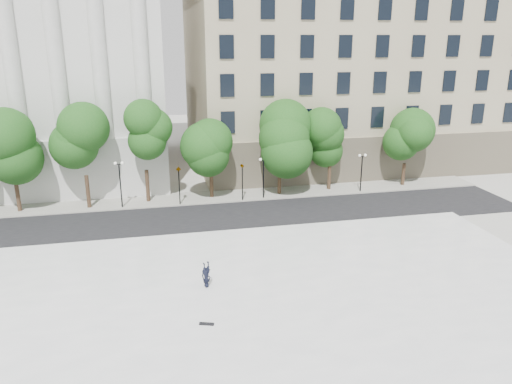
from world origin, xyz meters
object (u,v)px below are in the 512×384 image
person_lying (207,284)px  skateboard (207,324)px  traffic_light_west (178,167)px  traffic_light_east (242,164)px

person_lying → skateboard: bearing=-120.4°
person_lying → traffic_light_west: bearing=68.0°
traffic_light_east → person_lying: traffic_light_east is taller
traffic_light_east → skateboard: 22.70m
traffic_light_west → person_lying: size_ratio=2.58×
traffic_light_east → person_lying: bearing=-107.7°
person_lying → skateboard: size_ratio=2.07×
traffic_light_west → person_lying: traffic_light_west is taller
traffic_light_west → skateboard: traffic_light_west is taller
traffic_light_west → skateboard: 21.89m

